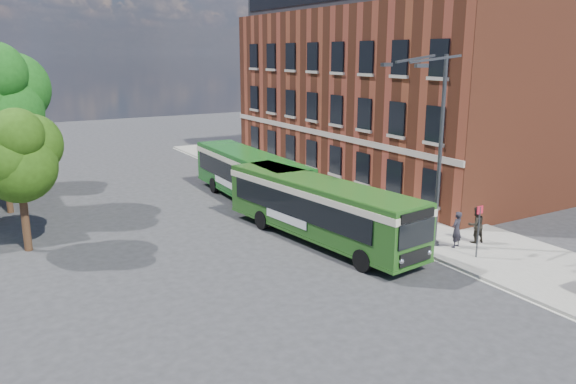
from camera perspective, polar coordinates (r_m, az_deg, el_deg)
ground at (r=26.17m, az=3.28°, el=-6.30°), size 120.00×120.00×0.00m
pavement at (r=36.25m, az=5.55°, el=-0.44°), size 6.00×48.00×0.15m
kerb_line at (r=34.62m, az=1.44°, el=-1.19°), size 0.12×48.00×0.01m
brick_office at (r=42.65m, az=10.36°, el=10.94°), size 12.10×26.00×14.20m
street_lamp at (r=26.43m, az=14.67°, el=4.23°), size 2.96×2.38×9.00m
bus_stop_sign at (r=26.27m, az=18.78°, el=-3.50°), size 0.35×0.08×2.52m
bus_front at (r=27.43m, az=3.20°, el=-1.32°), size 4.05×12.43×3.02m
bus_rear at (r=34.85m, az=-3.88°, el=1.98°), size 2.95×12.28×3.02m
pedestrian_a at (r=27.45m, az=16.75°, el=-3.67°), size 0.72×0.56×1.73m
pedestrian_b at (r=28.43m, az=18.54°, el=-3.17°), size 0.97×0.83×1.76m
tree_left at (r=28.16m, az=-25.66°, el=3.43°), size 3.99×3.80×6.75m
tree_right at (r=42.87m, az=-26.80°, el=7.04°), size 4.35×4.14×7.35m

